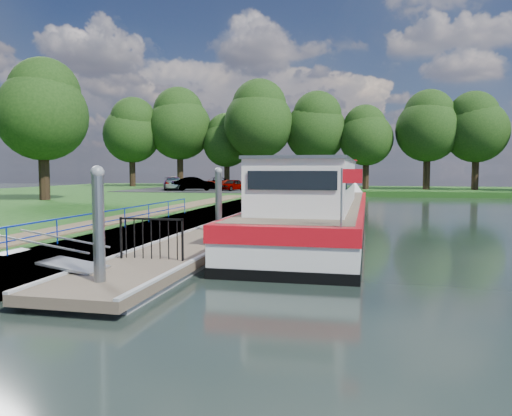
% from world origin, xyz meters
% --- Properties ---
extents(ground, '(160.00, 160.00, 0.00)m').
position_xyz_m(ground, '(0.00, 0.00, 0.00)').
color(ground, black).
rests_on(ground, ground).
extents(bank_edge, '(1.10, 90.00, 0.78)m').
position_xyz_m(bank_edge, '(-2.55, 15.00, 0.39)').
color(bank_edge, '#473D2D').
rests_on(bank_edge, ground).
extents(far_bank, '(60.00, 18.00, 0.60)m').
position_xyz_m(far_bank, '(12.00, 52.00, 0.30)').
color(far_bank, '#194513').
rests_on(far_bank, ground).
extents(footpath, '(1.60, 40.00, 0.05)m').
position_xyz_m(footpath, '(-4.40, 8.00, 0.80)').
color(footpath, brown).
rests_on(footpath, riverbank).
extents(carpark, '(14.00, 12.00, 0.06)m').
position_xyz_m(carpark, '(-11.00, 38.00, 0.81)').
color(carpark, black).
rests_on(carpark, riverbank).
extents(blue_fence, '(0.04, 18.04, 0.72)m').
position_xyz_m(blue_fence, '(-2.75, 3.00, 1.31)').
color(blue_fence, '#0C2DBF').
rests_on(blue_fence, riverbank).
extents(pontoon, '(2.50, 30.00, 0.56)m').
position_xyz_m(pontoon, '(0.00, 13.00, 0.18)').
color(pontoon, brown).
rests_on(pontoon, ground).
extents(mooring_piles, '(0.30, 27.30, 3.55)m').
position_xyz_m(mooring_piles, '(0.00, 13.00, 1.28)').
color(mooring_piles, gray).
rests_on(mooring_piles, ground).
extents(gangway, '(2.58, 1.00, 0.92)m').
position_xyz_m(gangway, '(-1.85, 0.50, 0.63)').
color(gangway, '#A5A8AD').
rests_on(gangway, ground).
extents(gate_panel, '(1.85, 0.05, 1.15)m').
position_xyz_m(gate_panel, '(-0.00, 2.20, 1.15)').
color(gate_panel, black).
rests_on(gate_panel, ground).
extents(barge, '(4.36, 21.15, 4.78)m').
position_xyz_m(barge, '(3.60, 12.34, 1.09)').
color(barge, black).
rests_on(barge, ground).
extents(horizon_trees, '(54.38, 10.03, 12.87)m').
position_xyz_m(horizon_trees, '(-1.61, 48.68, 7.95)').
color(horizon_trees, '#332316').
rests_on(horizon_trees, ground).
extents(bank_tree_a, '(6.12, 6.12, 9.72)m').
position_xyz_m(bank_tree_a, '(-15.99, 20.08, 7.02)').
color(bank_tree_a, '#332316').
rests_on(bank_tree_a, riverbank).
extents(car_a, '(2.26, 3.48, 1.10)m').
position_xyz_m(car_a, '(-7.17, 36.52, 1.39)').
color(car_a, '#999999').
rests_on(car_a, carpark).
extents(car_b, '(4.22, 2.44, 1.32)m').
position_xyz_m(car_b, '(-10.63, 35.62, 1.49)').
color(car_b, '#999999').
rests_on(car_b, carpark).
extents(car_c, '(3.33, 4.89, 1.32)m').
position_xyz_m(car_c, '(-13.20, 36.43, 1.49)').
color(car_c, '#999999').
rests_on(car_c, carpark).
extents(car_d, '(2.37, 4.43, 1.18)m').
position_xyz_m(car_d, '(-10.32, 41.50, 1.43)').
color(car_d, '#999999').
rests_on(car_d, carpark).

